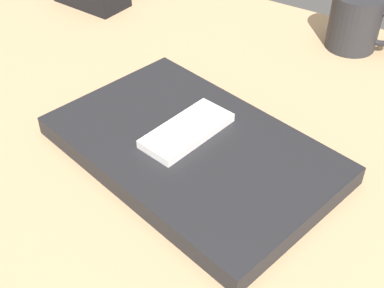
% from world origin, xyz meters
% --- Properties ---
extents(desk_surface, '(1.20, 0.80, 0.03)m').
position_xyz_m(desk_surface, '(0.00, 0.00, 0.01)').
color(desk_surface, tan).
rests_on(desk_surface, ground).
extents(laptop_closed, '(0.37, 0.28, 0.02)m').
position_xyz_m(laptop_closed, '(0.03, -0.05, 0.04)').
color(laptop_closed, black).
rests_on(laptop_closed, desk_surface).
extents(cell_phone_on_laptop, '(0.07, 0.12, 0.01)m').
position_xyz_m(cell_phone_on_laptop, '(0.01, -0.04, 0.06)').
color(cell_phone_on_laptop, silver).
rests_on(cell_phone_on_laptop, laptop_closed).
extents(coffee_mug, '(0.11, 0.08, 0.09)m').
position_xyz_m(coffee_mug, '(0.09, 0.31, 0.07)').
color(coffee_mug, '#262628').
rests_on(coffee_mug, desk_surface).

